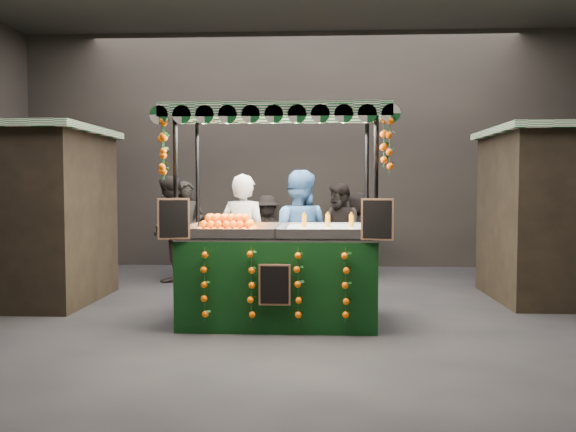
{
  "coord_description": "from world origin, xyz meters",
  "views": [
    {
      "loc": [
        0.3,
        -7.37,
        1.73
      ],
      "look_at": [
        -0.07,
        0.12,
        1.34
      ],
      "focal_mm": 35.97,
      "sensor_mm": 36.0,
      "label": 1
    }
  ],
  "objects": [
    {
      "name": "ground",
      "position": [
        0.0,
        0.0,
        0.0
      ],
      "size": [
        12.0,
        12.0,
        0.0
      ],
      "primitive_type": "plane",
      "color": "black",
      "rests_on": "ground"
    },
    {
      "name": "market_hall",
      "position": [
        0.0,
        0.0,
        3.38
      ],
      "size": [
        12.1,
        10.1,
        5.05
      ],
      "color": "black",
      "rests_on": "ground"
    },
    {
      "name": "neighbour_stall_left",
      "position": [
        -4.4,
        1.0,
        1.31
      ],
      "size": [
        3.0,
        2.2,
        2.6
      ],
      "color": "black",
      "rests_on": "ground"
    },
    {
      "name": "juice_stall",
      "position": [
        -0.17,
        -0.18,
        0.83
      ],
      "size": [
        2.77,
        1.63,
        2.68
      ],
      "color": "black",
      "rests_on": "ground"
    },
    {
      "name": "vendor_grey",
      "position": [
        -0.74,
        0.69,
        0.95
      ],
      "size": [
        0.78,
        0.6,
        1.9
      ],
      "rotation": [
        0.0,
        0.0,
        2.91
      ],
      "color": "gray",
      "rests_on": "ground"
    },
    {
      "name": "vendor_blue",
      "position": [
        0.03,
        0.8,
        0.98
      ],
      "size": [
        1.06,
        0.89,
        1.95
      ],
      "rotation": [
        0.0,
        0.0,
        2.97
      ],
      "color": "navy",
      "rests_on": "ground"
    },
    {
      "name": "shopper_0",
      "position": [
        -2.09,
        3.09,
        0.91
      ],
      "size": [
        0.78,
        0.66,
        1.82
      ],
      "rotation": [
        0.0,
        0.0,
        0.4
      ],
      "color": "black",
      "rests_on": "ground"
    },
    {
      "name": "shopper_1",
      "position": [
        0.74,
        3.34,
        0.89
      ],
      "size": [
        1.09,
        1.09,
        1.78
      ],
      "rotation": [
        0.0,
        0.0,
        -0.79
      ],
      "color": "#2B2523",
      "rests_on": "ground"
    },
    {
      "name": "shopper_2",
      "position": [
        -2.11,
        3.75,
        0.78
      ],
      "size": [
        0.98,
        0.58,
        1.57
      ],
      "rotation": [
        0.0,
        0.0,
        2.91
      ],
      "color": "black",
      "rests_on": "ground"
    },
    {
      "name": "shopper_3",
      "position": [
        -0.74,
        4.6,
        0.77
      ],
      "size": [
        1.13,
        0.9,
        1.53
      ],
      "rotation": [
        0.0,
        0.0,
        0.39
      ],
      "color": "black",
      "rests_on": "ground"
    },
    {
      "name": "shopper_4",
      "position": [
        -4.5,
        3.68,
        0.79
      ],
      "size": [
        0.91,
        0.89,
        1.58
      ],
      "rotation": [
        0.0,
        0.0,
        3.87
      ],
      "color": "#292422",
      "rests_on": "ground"
    },
    {
      "name": "shopper_5",
      "position": [
        1.15,
        3.94,
        0.81
      ],
      "size": [
        1.16,
        1.54,
        1.62
      ],
      "rotation": [
        0.0,
        0.0,
        2.09
      ],
      "color": "black",
      "rests_on": "ground"
    },
    {
      "name": "shopper_6",
      "position": [
        0.68,
        4.6,
        0.82
      ],
      "size": [
        0.4,
        0.6,
        1.63
      ],
      "rotation": [
        0.0,
        0.0,
        -1.59
      ],
      "color": "black",
      "rests_on": "ground"
    },
    {
      "name": "shopper_7",
      "position": [
        -2.38,
        2.93,
        0.95
      ],
      "size": [
        0.85,
        1.02,
        1.91
      ],
      "rotation": [
        0.0,
        0.0,
        -1.71
      ],
      "color": "#292321",
      "rests_on": "ground"
    }
  ]
}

